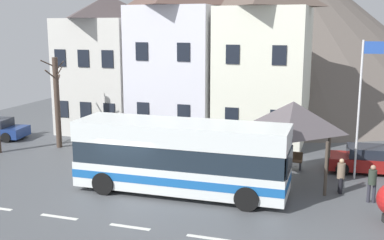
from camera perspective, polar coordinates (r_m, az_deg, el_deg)
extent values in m
cube|color=#4D5054|center=(20.98, -7.71, -9.07)|extent=(40.00, 60.00, 0.06)
cube|color=silver|center=(19.28, -15.74, -11.17)|extent=(1.60, 0.20, 0.01)
cube|color=silver|center=(17.87, -7.50, -12.65)|extent=(1.60, 0.20, 0.01)
cube|color=silver|center=(16.89, 2.01, -14.03)|extent=(1.60, 0.20, 0.01)
cube|color=silver|center=(34.31, -9.84, 5.45)|extent=(5.13, 7.00, 7.74)
pyramid|color=#493F40|center=(34.17, -10.11, 13.29)|extent=(5.13, 7.00, 1.63)
cube|color=black|center=(32.42, -15.30, 1.29)|extent=(0.80, 0.06, 1.10)
cube|color=black|center=(31.52, -12.70, 1.14)|extent=(0.80, 0.06, 1.10)
cube|color=black|center=(30.69, -9.95, 0.98)|extent=(0.80, 0.06, 1.10)
cube|color=black|center=(32.04, -15.61, 7.23)|extent=(0.80, 0.06, 1.10)
cube|color=black|center=(31.13, -12.97, 7.25)|extent=(0.80, 0.06, 1.10)
cube|color=black|center=(30.29, -10.17, 7.26)|extent=(0.80, 0.06, 1.10)
cube|color=silver|center=(31.28, -1.78, 5.77)|extent=(5.37, 5.23, 8.49)
cube|color=black|center=(29.64, -5.93, 1.09)|extent=(0.80, 0.06, 1.10)
cube|color=black|center=(28.67, -1.01, 0.80)|extent=(0.80, 0.06, 1.10)
cube|color=black|center=(29.22, -6.08, 8.23)|extent=(0.80, 0.06, 1.10)
cube|color=black|center=(28.24, -1.04, 8.19)|extent=(0.80, 0.06, 1.10)
cube|color=silver|center=(30.30, 8.68, 5.36)|extent=(5.31, 6.13, 8.37)
cube|color=black|center=(27.86, 4.80, 0.40)|extent=(0.80, 0.06, 1.10)
cube|color=black|center=(27.39, 10.21, 0.07)|extent=(0.80, 0.06, 1.10)
cube|color=black|center=(27.41, 4.92, 7.89)|extent=(0.80, 0.06, 1.10)
cube|color=black|center=(26.94, 10.48, 7.69)|extent=(0.80, 0.06, 1.10)
cone|color=#605750|center=(49.61, 9.11, 12.08)|extent=(40.20, 40.20, 16.18)
cube|color=silver|center=(20.87, -1.34, -6.66)|extent=(9.31, 2.66, 1.11)
cube|color=#1959A5|center=(20.85, -1.34, -6.52)|extent=(9.33, 2.68, 0.36)
cube|color=#19232D|center=(20.58, -1.35, -3.96)|extent=(9.21, 2.61, 0.93)
cube|color=silver|center=(20.36, -1.36, -1.51)|extent=(9.31, 2.66, 0.87)
cube|color=#19232D|center=(19.65, 11.68, -4.94)|extent=(0.09, 2.13, 0.89)
cylinder|color=black|center=(21.37, 7.83, -7.19)|extent=(1.00, 0.29, 1.00)
cylinder|color=black|center=(19.11, 6.60, -9.42)|extent=(1.00, 0.29, 1.00)
cylinder|color=black|center=(23.17, -7.82, -5.73)|extent=(1.00, 0.29, 1.00)
cylinder|color=black|center=(21.10, -10.62, -7.52)|extent=(1.00, 0.29, 1.00)
cylinder|color=#473D33|center=(24.68, 8.51, -3.01)|extent=(0.14, 0.14, 2.40)
cylinder|color=#473D33|center=(24.38, 16.19, -3.51)|extent=(0.14, 0.14, 2.40)
cylinder|color=#473D33|center=(21.54, 7.03, -5.07)|extent=(0.14, 0.14, 2.40)
cylinder|color=#473D33|center=(21.20, 15.85, -5.69)|extent=(0.14, 0.14, 2.40)
pyramid|color=#534B4F|center=(22.47, 12.09, 0.43)|extent=(3.60, 3.60, 1.41)
cube|color=slate|center=(28.71, -9.70, -2.50)|extent=(4.19, 2.26, 0.61)
cube|color=#1E232D|center=(28.70, -10.06, -1.41)|extent=(2.58, 1.86, 0.47)
cylinder|color=black|center=(28.74, -6.55, -2.74)|extent=(0.66, 0.28, 0.64)
cylinder|color=black|center=(27.34, -8.42, -3.51)|extent=(0.66, 0.28, 0.64)
cylinder|color=black|center=(30.17, -10.83, -2.19)|extent=(0.66, 0.28, 0.64)
cylinder|color=black|center=(28.85, -12.81, -2.89)|extent=(0.66, 0.28, 0.64)
cylinder|color=black|center=(33.56, -19.95, -1.32)|extent=(0.66, 0.29, 0.64)
cylinder|color=black|center=(32.10, -21.50, -1.98)|extent=(0.66, 0.29, 0.64)
cube|color=maroon|center=(25.46, 20.33, -4.80)|extent=(3.97, 2.18, 0.63)
cube|color=#1E232D|center=(25.34, 20.84, -3.58)|extent=(2.43, 1.81, 0.51)
cylinder|color=black|center=(24.52, 17.65, -5.65)|extent=(0.66, 0.26, 0.64)
cylinder|color=black|center=(26.18, 17.33, -4.57)|extent=(0.66, 0.26, 0.64)
cylinder|color=#2D2D38|center=(21.90, 10.87, -7.10)|extent=(0.17, 0.17, 0.81)
cylinder|color=#2D2D38|center=(22.03, 11.30, -7.01)|extent=(0.17, 0.17, 0.81)
cylinder|color=#512323|center=(21.76, 11.15, -5.34)|extent=(0.32, 0.32, 0.66)
sphere|color=tan|center=(21.64, 11.19, -4.20)|extent=(0.24, 0.24, 0.24)
cylinder|color=#2D2D38|center=(21.20, 20.53, -8.20)|extent=(0.14, 0.14, 0.84)
cylinder|color=#2D2D38|center=(21.23, 21.09, -8.21)|extent=(0.14, 0.14, 0.84)
cylinder|color=#2D382D|center=(21.01, 20.94, -6.46)|extent=(0.34, 0.34, 0.62)
sphere|color=#9E7A60|center=(20.89, 21.02, -5.37)|extent=(0.21, 0.21, 0.21)
cylinder|color=black|center=(21.85, 17.48, -7.59)|extent=(0.17, 0.17, 0.72)
cylinder|color=black|center=(22.05, 17.40, -7.42)|extent=(0.17, 0.17, 0.72)
cylinder|color=#7F6B56|center=(21.75, 17.54, -5.86)|extent=(0.33, 0.33, 0.69)
sphere|color=tan|center=(21.63, 17.61, -4.73)|extent=(0.20, 0.20, 0.20)
cube|color=brown|center=(24.90, 11.30, -4.76)|extent=(1.61, 0.45, 0.08)
cube|color=brown|center=(25.06, 11.38, -4.14)|extent=(1.61, 0.06, 0.40)
cube|color=#2D2D33|center=(25.05, 9.63, -5.14)|extent=(0.08, 0.36, 0.45)
cube|color=#2D2D33|center=(24.89, 12.93, -5.37)|extent=(0.08, 0.36, 0.45)
cylinder|color=silver|center=(23.54, 19.46, 1.03)|extent=(0.10, 0.10, 6.62)
cube|color=#264CA5|center=(23.25, 21.05, 8.15)|extent=(0.90, 0.03, 0.56)
cylinder|color=#47382D|center=(29.36, -15.95, 1.98)|extent=(0.33, 0.33, 5.44)
cylinder|color=#47382D|center=(28.87, -15.76, 5.56)|extent=(0.70, 0.30, 0.75)
cylinder|color=#47382D|center=(29.29, -15.69, 6.27)|extent=(0.28, 0.65, 0.60)
cylinder|color=#47382D|center=(29.59, -15.87, 4.64)|extent=(0.36, 0.87, 0.62)
cylinder|color=#47382D|center=(28.84, -16.70, 5.29)|extent=(0.21, 0.89, 0.64)
cylinder|color=#47382D|center=(28.97, -16.99, 6.53)|extent=(0.59, 0.72, 0.48)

